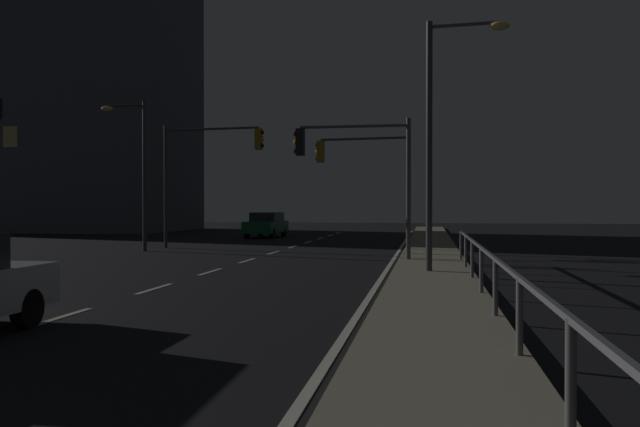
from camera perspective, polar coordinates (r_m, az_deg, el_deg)
name	(u,v)px	position (r m, az deg, el deg)	size (l,w,h in m)	color
ground_plane	(216,270)	(20.20, -9.16, -4.96)	(112.00, 112.00, 0.00)	black
sidewalk_right	(433,272)	(19.14, 9.88, -5.07)	(2.28, 77.00, 0.14)	gray
lane_markings_center	(247,261)	(23.53, -6.43, -4.14)	(0.14, 50.00, 0.01)	silver
lane_edge_line	(394,259)	(24.16, 6.50, -4.02)	(0.14, 53.00, 0.01)	silver
car_oncoming	(266,224)	(40.73, -4.75, -0.95)	(1.94, 4.45, 1.57)	#14592D
traffic_light_far_left	(366,166)	(28.22, 4.06, 4.16)	(4.22, 0.67, 5.01)	#38383D
traffic_light_far_right	(207,160)	(30.45, -9.96, 4.69)	(4.95, 0.63, 5.78)	#38383D
traffic_light_mid_right	(355,160)	(22.75, 3.12, 4.76)	(4.14, 0.34, 4.88)	#4C4C51
street_lamp_across_street	(443,119)	(18.71, 10.75, 8.14)	(2.27, 0.44, 7.05)	#38383D
street_lamp_mid_block	(137,160)	(29.55, -15.82, 4.55)	(2.13, 0.36, 6.53)	#38383D
barrier_fence	(495,272)	(11.30, 15.19, -4.99)	(0.09, 23.38, 0.98)	#59595E
building_distant	(45,63)	(58.12, -23.05, 12.12)	(22.55, 12.17, 27.12)	#4C515B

